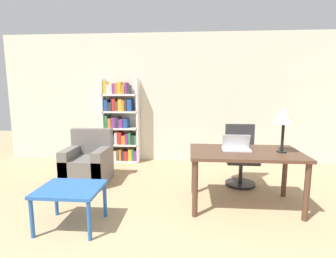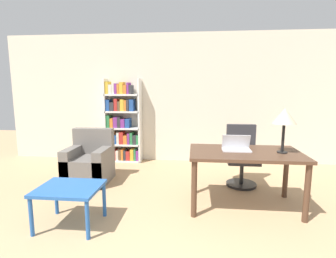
{
  "view_description": "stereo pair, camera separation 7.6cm",
  "coord_description": "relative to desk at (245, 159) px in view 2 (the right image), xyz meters",
  "views": [
    {
      "loc": [
        0.02,
        -1.07,
        1.57
      ],
      "look_at": [
        -0.28,
        2.55,
        1.0
      ],
      "focal_mm": 28.0,
      "sensor_mm": 36.0,
      "label": 1
    },
    {
      "loc": [
        0.09,
        -1.06,
        1.57
      ],
      "look_at": [
        -0.28,
        2.55,
        1.0
      ],
      "focal_mm": 28.0,
      "sensor_mm": 36.0,
      "label": 2
    }
  ],
  "objects": [
    {
      "name": "bookshelf",
      "position": [
        -2.2,
        1.99,
        0.16
      ],
      "size": [
        0.76,
        0.28,
        1.76
      ],
      "color": "white",
      "rests_on": "ground_plane"
    },
    {
      "name": "desk",
      "position": [
        0.0,
        0.0,
        0.0
      ],
      "size": [
        1.43,
        0.84,
        0.75
      ],
      "color": "#4C3323",
      "rests_on": "ground_plane"
    },
    {
      "name": "wall_back",
      "position": [
        -0.76,
        2.18,
        0.7
      ],
      "size": [
        8.0,
        0.06,
        2.7
      ],
      "color": "beige",
      "rests_on": "ground_plane"
    },
    {
      "name": "table_lamp",
      "position": [
        0.46,
        -0.02,
        0.56
      ],
      "size": [
        0.3,
        0.3,
        0.57
      ],
      "color": "black",
      "rests_on": "desk"
    },
    {
      "name": "laptop",
      "position": [
        -0.11,
        0.05,
        0.15
      ],
      "size": [
        0.37,
        0.21,
        0.21
      ],
      "color": "silver",
      "rests_on": "desk"
    },
    {
      "name": "side_table_blue",
      "position": [
        -2.07,
        -0.72,
        -0.24
      ],
      "size": [
        0.69,
        0.58,
        0.47
      ],
      "color": "#2356A3",
      "rests_on": "ground_plane"
    },
    {
      "name": "office_chair",
      "position": [
        0.11,
        0.84,
        -0.18
      ],
      "size": [
        0.5,
        0.5,
        0.98
      ],
      "color": "black",
      "rests_on": "ground_plane"
    },
    {
      "name": "armchair",
      "position": [
        -2.42,
        0.72,
        -0.35
      ],
      "size": [
        0.7,
        0.69,
        0.88
      ],
      "color": "#66605B",
      "rests_on": "ground_plane"
    }
  ]
}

